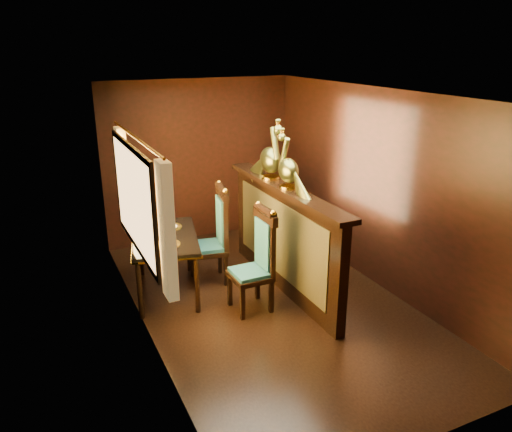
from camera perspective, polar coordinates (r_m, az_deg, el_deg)
The scene contains 8 objects.
ground at distance 6.16m, azimuth 1.73°, elevation -9.96°, with size 5.00×5.00×0.00m, color black.
room_shell at distance 5.54m, azimuth 1.03°, elevation 4.35°, with size 3.04×5.04×2.52m.
partition at distance 6.23m, azimuth 3.18°, elevation -2.37°, with size 0.26×2.70×1.36m.
dining_table at distance 6.23m, azimuth -10.40°, elevation -2.85°, with size 1.06×1.44×0.97m.
chair_left at distance 5.80m, azimuth 0.37°, elevation -4.59°, with size 0.46×0.51×1.27m.
chair_right at distance 6.48m, azimuth -4.50°, elevation -1.78°, with size 0.55×0.57×1.32m.
peacock_left at distance 5.87m, azimuth 3.75°, elevation 6.44°, with size 0.22×0.58×0.69m, color #1B5237, non-canonical shape.
peacock_right at distance 6.26m, azimuth 1.68°, elevation 7.71°, with size 0.25×0.66×0.78m, color #1B5237, non-canonical shape.
Camera 1 is at (-2.46, -4.78, 3.01)m, focal length 35.00 mm.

